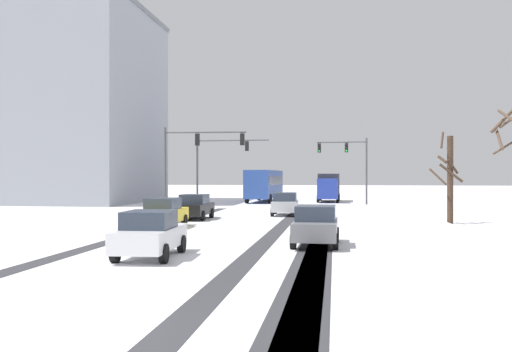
% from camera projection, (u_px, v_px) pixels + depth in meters
% --- Properties ---
extents(ground_plane, '(300.00, 300.00, 0.00)m').
position_uv_depth(ground_plane, '(63.00, 332.00, 10.00)').
color(ground_plane, white).
extents(wheel_track_left_lane, '(0.79, 38.98, 0.01)m').
position_uv_depth(wheel_track_left_lane, '(275.00, 233.00, 27.27)').
color(wheel_track_left_lane, '#38383D').
rests_on(wheel_track_left_lane, ground).
extents(wheel_track_right_lane, '(1.11, 38.98, 0.01)m').
position_uv_depth(wheel_track_right_lane, '(318.00, 233.00, 26.97)').
color(wheel_track_right_lane, '#38383D').
rests_on(wheel_track_right_lane, ground).
extents(wheel_track_center, '(0.98, 38.98, 0.01)m').
position_uv_depth(wheel_track_center, '(323.00, 234.00, 26.94)').
color(wheel_track_center, '#38383D').
rests_on(wheel_track_center, ground).
extents(wheel_track_oncoming, '(0.82, 38.98, 0.01)m').
position_uv_depth(wheel_track_oncoming, '(146.00, 231.00, 28.20)').
color(wheel_track_oncoming, '#38383D').
rests_on(wheel_track_oncoming, ground).
extents(sidewalk_kerb_right, '(4.00, 38.98, 0.12)m').
position_uv_depth(sidewalk_kerb_right, '(437.00, 238.00, 24.47)').
color(sidewalk_kerb_right, white).
rests_on(sidewalk_kerb_right, ground).
extents(traffic_signal_near_left, '(6.34, 0.55, 6.50)m').
position_uv_depth(traffic_signal_near_left, '(193.00, 151.00, 42.02)').
color(traffic_signal_near_left, '#47474C').
rests_on(traffic_signal_near_left, ground).
extents(traffic_signal_far_right, '(4.92, 0.51, 6.50)m').
position_uv_depth(traffic_signal_far_right, '(349.00, 157.00, 54.16)').
color(traffic_signal_far_right, '#47474C').
rests_on(traffic_signal_far_right, ground).
extents(traffic_signal_far_left, '(6.89, 0.39, 6.50)m').
position_uv_depth(traffic_signal_far_left, '(217.00, 158.00, 51.81)').
color(traffic_signal_far_left, '#47474C').
rests_on(traffic_signal_far_left, ground).
extents(car_silver_lead, '(1.92, 4.14, 1.62)m').
position_uv_depth(car_silver_lead, '(285.00, 204.00, 39.30)').
color(car_silver_lead, '#B7BABF').
rests_on(car_silver_lead, ground).
extents(car_black_second, '(1.84, 4.10, 1.62)m').
position_uv_depth(car_black_second, '(195.00, 207.00, 35.77)').
color(car_black_second, black).
rests_on(car_black_second, ground).
extents(car_yellow_cab_third, '(1.85, 4.11, 1.62)m').
position_uv_depth(car_yellow_cab_third, '(163.00, 213.00, 29.94)').
color(car_yellow_cab_third, yellow).
rests_on(car_yellow_cab_third, ground).
extents(car_grey_fourth, '(1.89, 4.13, 1.62)m').
position_uv_depth(car_grey_fourth, '(316.00, 225.00, 22.40)').
color(car_grey_fourth, slate).
rests_on(car_grey_fourth, ground).
extents(car_white_fifth, '(1.99, 4.18, 1.62)m').
position_uv_depth(car_white_fifth, '(150.00, 234.00, 19.13)').
color(car_white_fifth, silver).
rests_on(car_white_fifth, ground).
extents(bus_oncoming, '(2.99, 11.09, 3.38)m').
position_uv_depth(bus_oncoming, '(265.00, 183.00, 59.86)').
color(bus_oncoming, '#284793').
rests_on(bus_oncoming, ground).
extents(box_truck_delivery, '(2.44, 7.45, 3.02)m').
position_uv_depth(box_truck_delivery, '(329.00, 187.00, 59.73)').
color(box_truck_delivery, '#233899').
rests_on(box_truck_delivery, ground).
extents(bare_tree_sidewalk_mid, '(1.74, 1.75, 5.45)m').
position_uv_depth(bare_tree_sidewalk_mid, '(449.00, 177.00, 32.52)').
color(bare_tree_sidewalk_mid, '#423023').
rests_on(bare_tree_sidewalk_mid, ground).
extents(office_building_far_left_block, '(27.47, 17.91, 20.59)m').
position_uv_depth(office_building_far_left_block, '(23.00, 107.00, 60.05)').
color(office_building_far_left_block, '#9399A3').
rests_on(office_building_far_left_block, ground).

